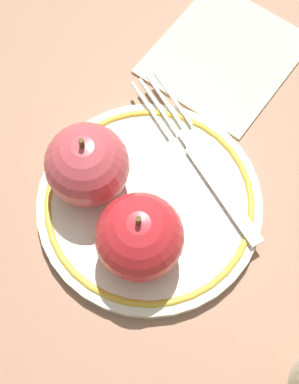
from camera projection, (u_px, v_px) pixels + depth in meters
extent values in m
plane|color=#94684F|center=(164.00, 199.00, 0.47)|extent=(2.00, 2.00, 0.00)
cylinder|color=silver|center=(149.00, 205.00, 0.47)|extent=(0.20, 0.20, 0.01)
torus|color=gold|center=(149.00, 202.00, 0.46)|extent=(0.18, 0.18, 0.01)
sphere|color=red|center=(143.00, 238.00, 0.41)|extent=(0.07, 0.07, 0.07)
cylinder|color=brown|center=(143.00, 223.00, 0.37)|extent=(0.00, 0.00, 0.01)
sphere|color=#BB434A|center=(87.00, 165.00, 0.43)|extent=(0.07, 0.07, 0.07)
cylinder|color=brown|center=(82.00, 144.00, 0.40)|extent=(0.00, 0.00, 0.01)
cube|color=silver|center=(223.00, 194.00, 0.46)|extent=(0.09, 0.07, 0.00)
cube|color=silver|center=(186.00, 139.00, 0.48)|extent=(0.02, 0.02, 0.00)
cube|color=silver|center=(172.00, 98.00, 0.49)|extent=(0.05, 0.04, 0.00)
cube|color=silver|center=(165.00, 102.00, 0.49)|extent=(0.05, 0.04, 0.00)
cube|color=silver|center=(158.00, 105.00, 0.49)|extent=(0.05, 0.04, 0.00)
cube|color=silver|center=(150.00, 109.00, 0.49)|extent=(0.05, 0.04, 0.00)
cube|color=beige|center=(227.00, 55.00, 0.53)|extent=(0.16, 0.17, 0.01)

